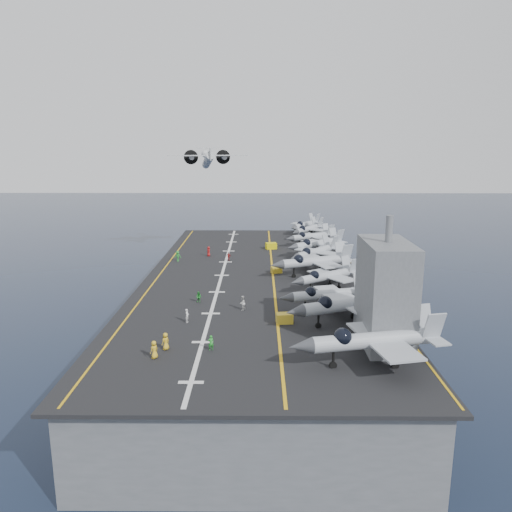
{
  "coord_description": "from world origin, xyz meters",
  "views": [
    {
      "loc": [
        0.68,
        -84.49,
        33.24
      ],
      "look_at": [
        0.0,
        4.0,
        13.0
      ],
      "focal_mm": 35.0,
      "sensor_mm": 36.0,
      "label": 1
    }
  ],
  "objects_px": {
    "fighter_jet_0": "(375,339)",
    "tow_cart_a": "(284,318)",
    "island_superstructure": "(386,281)",
    "transport_plane": "(208,160)"
  },
  "relations": [
    {
      "from": "island_superstructure",
      "to": "fighter_jet_0",
      "type": "distance_m",
      "value": 7.65
    },
    {
      "from": "tow_cart_a",
      "to": "fighter_jet_0",
      "type": "bearing_deg",
      "value": -53.95
    },
    {
      "from": "tow_cart_a",
      "to": "transport_plane",
      "type": "height_order",
      "value": "transport_plane"
    },
    {
      "from": "tow_cart_a",
      "to": "transport_plane",
      "type": "xyz_separation_m",
      "value": [
        -17.96,
        82.85,
        17.18
      ]
    },
    {
      "from": "fighter_jet_0",
      "to": "tow_cart_a",
      "type": "relative_size",
      "value": 8.17
    },
    {
      "from": "fighter_jet_0",
      "to": "tow_cart_a",
      "type": "xyz_separation_m",
      "value": [
        -8.87,
        12.18,
        -2.22
      ]
    },
    {
      "from": "fighter_jet_0",
      "to": "transport_plane",
      "type": "relative_size",
      "value": 0.73
    },
    {
      "from": "island_superstructure",
      "to": "tow_cart_a",
      "type": "distance_m",
      "value": 14.59
    },
    {
      "from": "fighter_jet_0",
      "to": "transport_plane",
      "type": "bearing_deg",
      "value": 105.76
    },
    {
      "from": "island_superstructure",
      "to": "fighter_jet_0",
      "type": "xyz_separation_m",
      "value": [
        -2.24,
        -5.65,
        -4.64
      ]
    }
  ]
}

